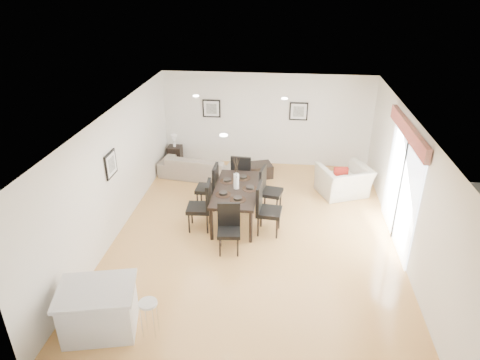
# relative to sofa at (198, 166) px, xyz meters

# --- Properties ---
(ground) EXTENTS (8.00, 8.00, 0.00)m
(ground) POSITION_rel_sofa_xyz_m (1.81, -2.83, -0.31)
(ground) COLOR #DCA65A
(ground) RESTS_ON ground
(wall_back) EXTENTS (6.00, 0.04, 2.70)m
(wall_back) POSITION_rel_sofa_xyz_m (1.81, 1.17, 1.04)
(wall_back) COLOR white
(wall_back) RESTS_ON ground
(wall_front) EXTENTS (6.00, 0.04, 2.70)m
(wall_front) POSITION_rel_sofa_xyz_m (1.81, -6.83, 1.04)
(wall_front) COLOR white
(wall_front) RESTS_ON ground
(wall_left) EXTENTS (0.04, 8.00, 2.70)m
(wall_left) POSITION_rel_sofa_xyz_m (-1.19, -2.83, 1.04)
(wall_left) COLOR white
(wall_left) RESTS_ON ground
(wall_right) EXTENTS (0.04, 8.00, 2.70)m
(wall_right) POSITION_rel_sofa_xyz_m (4.81, -2.83, 1.04)
(wall_right) COLOR white
(wall_right) RESTS_ON ground
(ceiling) EXTENTS (6.00, 8.00, 0.02)m
(ceiling) POSITION_rel_sofa_xyz_m (1.81, -2.83, 2.39)
(ceiling) COLOR white
(ceiling) RESTS_ON wall_back
(sofa) EXTENTS (2.25, 1.16, 0.63)m
(sofa) POSITION_rel_sofa_xyz_m (0.00, 0.00, 0.00)
(sofa) COLOR gray
(sofa) RESTS_ON ground
(armchair) EXTENTS (1.52, 1.44, 0.78)m
(armchair) POSITION_rel_sofa_xyz_m (3.91, -0.64, 0.08)
(armchair) COLOR beige
(armchair) RESTS_ON ground
(dining_table) EXTENTS (0.98, 1.94, 0.81)m
(dining_table) POSITION_rel_sofa_xyz_m (1.33, -2.16, 0.41)
(dining_table) COLOR black
(dining_table) RESTS_ON ground
(dining_chair_wnear) EXTENTS (0.55, 0.55, 1.15)m
(dining_chair_wnear) POSITION_rel_sofa_xyz_m (0.65, -2.64, 0.33)
(dining_chair_wnear) COLOR black
(dining_chair_wnear) RESTS_ON ground
(dining_chair_wfar) EXTENTS (0.52, 0.52, 1.12)m
(dining_chair_wfar) POSITION_rel_sofa_xyz_m (0.65, -1.68, 0.31)
(dining_chair_wfar) COLOR black
(dining_chair_wfar) RESTS_ON ground
(dining_chair_enear) EXTENTS (0.56, 0.56, 1.16)m
(dining_chair_enear) POSITION_rel_sofa_xyz_m (2.00, -2.64, 0.33)
(dining_chair_enear) COLOR black
(dining_chair_enear) RESTS_ON ground
(dining_chair_efar) EXTENTS (0.58, 0.58, 1.10)m
(dining_chair_efar) POSITION_rel_sofa_xyz_m (2.01, -1.66, 0.30)
(dining_chair_efar) COLOR black
(dining_chair_efar) RESTS_ON ground
(dining_chair_head) EXTENTS (0.51, 0.51, 1.03)m
(dining_chair_head) POSITION_rel_sofa_xyz_m (1.32, -3.37, 0.26)
(dining_chair_head) COLOR black
(dining_chair_head) RESTS_ON ground
(dining_chair_foot) EXTENTS (0.54, 0.54, 1.12)m
(dining_chair_foot) POSITION_rel_sofa_xyz_m (1.32, -0.97, 0.31)
(dining_chair_foot) COLOR black
(dining_chair_foot) RESTS_ON ground
(vase) EXTENTS (0.91, 1.43, 0.75)m
(vase) POSITION_rel_sofa_xyz_m (1.33, -2.16, 0.78)
(vase) COLOR white
(vase) RESTS_ON dining_table
(coffee_table) EXTENTS (1.05, 0.82, 0.37)m
(coffee_table) POSITION_rel_sofa_xyz_m (1.58, 0.19, -0.13)
(coffee_table) COLOR black
(coffee_table) RESTS_ON ground
(side_table) EXTENTS (0.41, 0.41, 0.53)m
(side_table) POSITION_rel_sofa_xyz_m (-0.89, 0.87, -0.05)
(side_table) COLOR black
(side_table) RESTS_ON ground
(table_lamp) EXTENTS (0.19, 0.19, 0.36)m
(table_lamp) POSITION_rel_sofa_xyz_m (-0.89, 0.87, 0.45)
(table_lamp) COLOR white
(table_lamp) RESTS_ON side_table
(cushion) EXTENTS (0.36, 0.16, 0.35)m
(cushion) POSITION_rel_sofa_xyz_m (3.80, -0.75, 0.31)
(cushion) COLOR maroon
(cushion) RESTS_ON armchair
(kitchen_island) EXTENTS (1.35, 1.15, 0.82)m
(kitchen_island) POSITION_rel_sofa_xyz_m (-0.42, -5.81, 0.10)
(kitchen_island) COLOR silver
(kitchen_island) RESTS_ON ground
(bar_stool) EXTENTS (0.29, 0.29, 0.64)m
(bar_stool) POSITION_rel_sofa_xyz_m (0.39, -5.81, 0.24)
(bar_stool) COLOR silver
(bar_stool) RESTS_ON ground
(framed_print_back_left) EXTENTS (0.52, 0.04, 0.52)m
(framed_print_back_left) POSITION_rel_sofa_xyz_m (0.21, 1.14, 1.34)
(framed_print_back_left) COLOR black
(framed_print_back_left) RESTS_ON wall_back
(framed_print_back_right) EXTENTS (0.52, 0.04, 0.52)m
(framed_print_back_right) POSITION_rel_sofa_xyz_m (2.71, 1.14, 1.34)
(framed_print_back_right) COLOR black
(framed_print_back_right) RESTS_ON wall_back
(framed_print_left_wall) EXTENTS (0.04, 0.52, 0.52)m
(framed_print_left_wall) POSITION_rel_sofa_xyz_m (-1.16, -3.03, 1.34)
(framed_print_left_wall) COLOR black
(framed_print_left_wall) RESTS_ON wall_left
(sliding_door) EXTENTS (0.12, 2.70, 2.57)m
(sliding_door) POSITION_rel_sofa_xyz_m (4.77, -2.53, 1.35)
(sliding_door) COLOR white
(sliding_door) RESTS_ON wall_right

